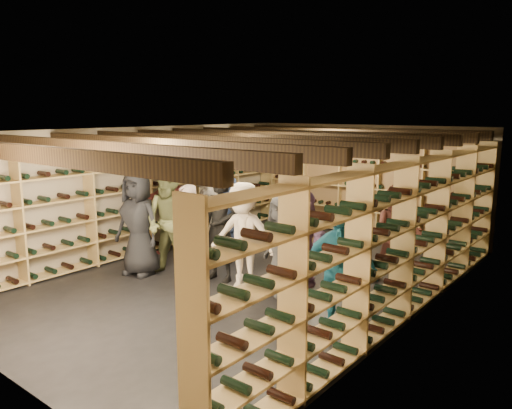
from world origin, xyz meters
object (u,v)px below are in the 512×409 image
at_px(crate_loose, 337,262).
at_px(person_10, 285,213).
at_px(person_8, 397,235).
at_px(person_3, 243,237).
at_px(person_4, 339,270).
at_px(person_6, 228,215).
at_px(person_1, 220,228).
at_px(person_9, 205,206).
at_px(person_11, 301,237).
at_px(person_2, 170,222).
at_px(crate_stack_left, 307,234).
at_px(person_0, 138,224).
at_px(person_7, 187,235).
at_px(person_5, 172,207).
at_px(person_12, 282,245).
at_px(crate_stack_right, 298,242).

relative_size(crate_loose, person_10, 0.30).
bearing_deg(person_8, person_3, -159.91).
relative_size(person_4, person_6, 1.09).
bearing_deg(person_10, person_1, -71.47).
distance_m(person_6, person_9, 0.56).
xyz_separation_m(person_4, person_11, (-1.36, 1.21, -0.04)).
xyz_separation_m(person_2, person_11, (1.88, 1.03, -0.14)).
height_order(crate_stack_left, person_0, person_0).
relative_size(person_4, person_7, 1.01).
xyz_separation_m(person_5, person_6, (0.78, 0.72, -0.17)).
bearing_deg(person_5, person_11, -18.47).
relative_size(crate_loose, person_11, 0.33).
distance_m(person_1, person_5, 1.84).
height_order(person_4, person_9, person_9).
xyz_separation_m(crate_loose, person_9, (-2.66, -0.57, 0.76)).
relative_size(person_5, person_7, 1.14).
relative_size(crate_loose, person_2, 0.28).
distance_m(person_0, person_3, 1.88).
relative_size(crate_loose, person_6, 0.34).
distance_m(person_10, person_11, 1.47).
bearing_deg(person_0, person_9, 88.79).
distance_m(person_7, person_12, 1.50).
bearing_deg(person_2, person_0, -166.40).
bearing_deg(person_6, person_2, -59.77).
distance_m(crate_stack_right, crate_loose, 0.84).
relative_size(person_4, person_5, 0.89).
bearing_deg(person_9, person_4, -12.42).
xyz_separation_m(person_5, person_11, (2.86, 0.11, -0.14)).
xyz_separation_m(person_2, person_8, (3.05, 1.97, -0.12)).
bearing_deg(person_1, person_2, -158.98).
relative_size(person_7, person_10, 0.96).
relative_size(person_1, person_10, 1.04).
bearing_deg(person_3, person_6, 116.72).
bearing_deg(person_6, person_10, 45.42).
bearing_deg(crate_stack_right, person_1, -101.29).
distance_m(person_0, person_1, 1.40).
height_order(person_2, person_6, person_2).
height_order(crate_stack_left, person_8, person_8).
relative_size(crate_loose, person_8, 0.32).
xyz_separation_m(person_7, person_8, (2.51, 2.10, -0.01)).
bearing_deg(person_11, person_1, -132.05).
bearing_deg(person_8, crate_stack_left, 137.31).
distance_m(person_6, person_7, 1.92).
bearing_deg(person_9, person_2, -53.18).
bearing_deg(person_8, person_1, -168.82).
bearing_deg(person_7, person_1, 87.56).
relative_size(person_0, person_7, 1.09).
height_order(person_7, person_12, person_7).
bearing_deg(person_4, person_8, 82.96).
distance_m(person_2, person_10, 2.23).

